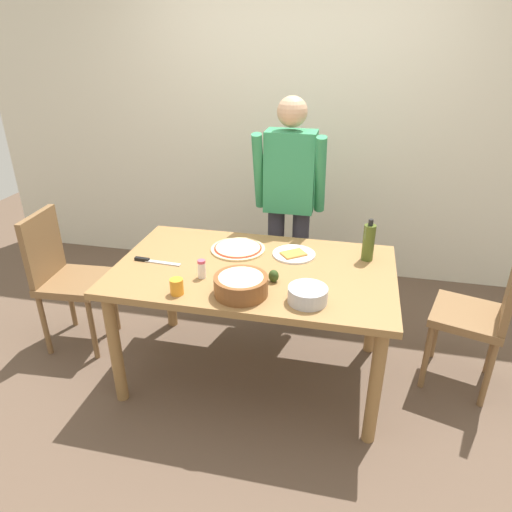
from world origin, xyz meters
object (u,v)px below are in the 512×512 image
pizza_raw_on_board (238,249)px  plate_with_slice (294,254)px  cup_orange (177,287)px  avocado (274,276)px  dining_table (254,281)px  chair_wooden_right (484,310)px  olive_oil_bottle (369,242)px  salt_shaker (202,269)px  chef_knife (152,261)px  person_cook (289,198)px  popcorn_bowl (240,283)px  chair_wooden_left (63,273)px  mixing_bowl_steel (308,295)px

pizza_raw_on_board → plate_with_slice: bearing=-0.0°
cup_orange → avocado: cup_orange is taller
pizza_raw_on_board → plate_with_slice: (0.35, -0.00, -0.00)m
plate_with_slice → avocado: (-0.06, -0.35, 0.03)m
plate_with_slice → dining_table: bearing=-133.4°
chair_wooden_right → olive_oil_bottle: bearing=175.0°
salt_shaker → chef_knife: bearing=161.4°
person_cook → pizza_raw_on_board: size_ratio=4.80×
person_cook → popcorn_bowl: (-0.08, -1.06, -0.12)m
avocado → cup_orange: bearing=-153.0°
cup_orange → chair_wooden_left: bearing=156.1°
mixing_bowl_steel → olive_oil_bottle: size_ratio=0.78×
plate_with_slice → avocado: bearing=-99.6°
dining_table → cup_orange: bearing=-130.7°
pizza_raw_on_board → chef_knife: pizza_raw_on_board is taller
person_cook → mixing_bowl_steel: size_ratio=8.10×
mixing_bowl_steel → person_cook: bearing=103.9°
chair_wooden_right → chair_wooden_left: bearing=-177.4°
dining_table → salt_shaker: 0.34m
plate_with_slice → olive_oil_bottle: 0.45m
mixing_bowl_steel → cup_orange: (-0.67, -0.07, 0.00)m
chair_wooden_right → avocado: (-1.18, -0.33, 0.25)m
popcorn_bowl → mixing_bowl_steel: bearing=-0.3°
chair_wooden_right → salt_shaker: (-1.57, -0.37, 0.27)m
chair_wooden_right → chef_knife: size_ratio=3.27×
pizza_raw_on_board → avocado: (0.29, -0.35, 0.03)m
chair_wooden_right → mixing_bowl_steel: size_ratio=4.75×
plate_with_slice → avocado: size_ratio=3.71×
chair_wooden_left → cup_orange: size_ratio=11.18×
plate_with_slice → cup_orange: (-0.52, -0.59, 0.03)m
plate_with_slice → salt_shaker: salt_shaker is taller
plate_with_slice → mixing_bowl_steel: mixing_bowl_steel is taller
mixing_bowl_steel → olive_oil_bottle: bearing=62.6°
plate_with_slice → salt_shaker: (-0.45, -0.39, 0.04)m
person_cook → mixing_bowl_steel: (0.26, -1.06, -0.14)m
popcorn_bowl → avocado: popcorn_bowl is taller
person_cook → chair_wooden_left: size_ratio=1.71×
person_cook → cup_orange: bearing=-109.7°
mixing_bowl_steel → cup_orange: size_ratio=2.35×
pizza_raw_on_board → avocado: size_ratio=4.82×
dining_table → person_cook: person_cook is taller
person_cook → pizza_raw_on_board: person_cook is taller
avocado → chef_knife: bearing=173.9°
olive_oil_bottle → popcorn_bowl: bearing=-138.9°
pizza_raw_on_board → salt_shaker: 0.41m
popcorn_bowl → chair_wooden_right: bearing=20.5°
person_cook → olive_oil_bottle: person_cook is taller
chair_wooden_left → chef_knife: size_ratio=3.27×
chair_wooden_right → olive_oil_bottle: 0.77m
person_cook → dining_table: bearing=-96.2°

